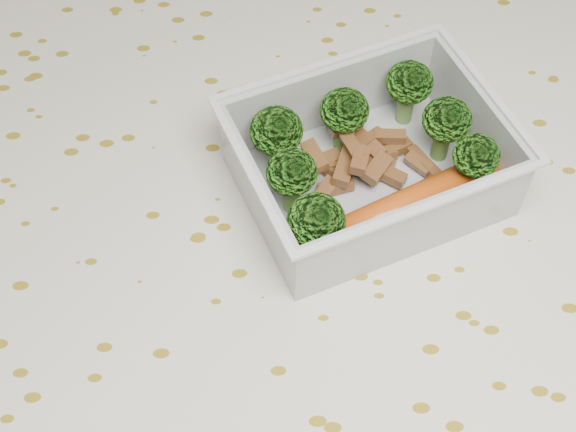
{
  "coord_description": "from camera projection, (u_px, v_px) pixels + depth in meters",
  "views": [
    {
      "loc": [
        -0.01,
        -0.27,
        1.17
      ],
      "look_at": [
        -0.0,
        -0.01,
        0.78
      ],
      "focal_mm": 50.0,
      "sensor_mm": 36.0,
      "label": 1
    }
  ],
  "objects": [
    {
      "name": "meat_pile",
      "position": [
        359.0,
        160.0,
        0.51
      ],
      "size": [
        0.11,
        0.06,
        0.03
      ],
      "color": "brown",
      "rests_on": "lunch_container"
    },
    {
      "name": "broccoli_florets",
      "position": [
        359.0,
        145.0,
        0.49
      ],
      "size": [
        0.15,
        0.14,
        0.05
      ],
      "color": "#608C3F",
      "rests_on": "lunch_container"
    },
    {
      "name": "dining_table",
      "position": [
        288.0,
        300.0,
        0.57
      ],
      "size": [
        1.4,
        0.9,
        0.75
      ],
      "color": "brown",
      "rests_on": "ground"
    },
    {
      "name": "lunch_container",
      "position": [
        369.0,
        168.0,
        0.5
      ],
      "size": [
        0.2,
        0.18,
        0.06
      ],
      "color": "silver",
      "rests_on": "tablecloth"
    },
    {
      "name": "sausage",
      "position": [
        400.0,
        209.0,
        0.49
      ],
      "size": [
        0.13,
        0.08,
        0.02
      ],
      "color": "#C14B11",
      "rests_on": "lunch_container"
    },
    {
      "name": "tablecloth",
      "position": [
        288.0,
        264.0,
        0.53
      ],
      "size": [
        1.46,
        0.96,
        0.19
      ],
      "color": "silver",
      "rests_on": "dining_table"
    }
  ]
}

